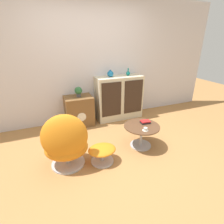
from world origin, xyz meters
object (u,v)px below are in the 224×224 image
at_px(egg_chair, 66,143).
at_px(teacup, 145,129).
at_px(vase_leftmost, 110,74).
at_px(book_stack, 145,122).
at_px(sideboard, 119,98).
at_px(vase_inner_left, 128,73).
at_px(tv_console, 79,111).
at_px(potted_plant, 78,91).
at_px(coffee_table, 141,132).
at_px(ottoman, 102,151).

relative_size(egg_chair, teacup, 8.83).
xyz_separation_m(vase_leftmost, book_stack, (0.18, -1.21, -0.64)).
bearing_deg(vase_leftmost, sideboard, -1.05).
height_order(sideboard, vase_inner_left, vase_inner_left).
height_order(tv_console, book_stack, tv_console).
distance_m(tv_console, vase_inner_left, 1.38).
distance_m(sideboard, egg_chair, 1.95).
xyz_separation_m(sideboard, vase_leftmost, (-0.21, 0.00, 0.57)).
bearing_deg(vase_leftmost, book_stack, -81.50).
height_order(egg_chair, potted_plant, egg_chair).
bearing_deg(egg_chair, book_stack, 5.37).
height_order(egg_chair, book_stack, egg_chair).
distance_m(vase_inner_left, book_stack, 1.38).
xyz_separation_m(tv_console, coffee_table, (0.82, -1.25, -0.04)).
bearing_deg(teacup, coffee_table, 77.95).
bearing_deg(coffee_table, ottoman, -168.89).
bearing_deg(potted_plant, coffee_table, -57.42).
distance_m(potted_plant, teacup, 1.65).
relative_size(coffee_table, potted_plant, 2.91).
height_order(potted_plant, book_stack, potted_plant).
bearing_deg(sideboard, tv_console, -179.03).
bearing_deg(book_stack, egg_chair, -174.63).
height_order(ottoman, book_stack, book_stack).
bearing_deg(vase_leftmost, coffee_table, -86.61).
distance_m(ottoman, book_stack, 0.94).
distance_m(coffee_table, vase_leftmost, 1.50).
bearing_deg(teacup, book_stack, 58.64).
height_order(coffee_table, book_stack, book_stack).
relative_size(sideboard, egg_chair, 1.21).
bearing_deg(teacup, potted_plant, 118.37).
height_order(egg_chair, ottoman, egg_chair).
xyz_separation_m(tv_console, vase_leftmost, (0.74, 0.02, 0.75)).
bearing_deg(tv_console, egg_chair, -109.78).
distance_m(ottoman, coffee_table, 0.80).
height_order(vase_inner_left, potted_plant, vase_inner_left).
height_order(sideboard, tv_console, sideboard).
bearing_deg(teacup, vase_leftmost, 91.60).
distance_m(tv_console, egg_chair, 1.40).
distance_m(sideboard, book_stack, 1.21).
height_order(tv_console, vase_inner_left, vase_inner_left).
xyz_separation_m(tv_console, potted_plant, (0.02, 0.00, 0.44)).
height_order(coffee_table, vase_inner_left, vase_inner_left).
xyz_separation_m(egg_chair, book_stack, (1.40, 0.13, 0.01)).
bearing_deg(tv_console, ottoman, -88.45).
bearing_deg(potted_plant, book_stack, -52.67).
height_order(ottoman, vase_inner_left, vase_inner_left).
distance_m(sideboard, coffee_table, 1.29).
xyz_separation_m(vase_leftmost, teacup, (0.04, -1.44, -0.65)).
distance_m(sideboard, vase_inner_left, 0.59).
relative_size(sideboard, vase_inner_left, 6.58).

